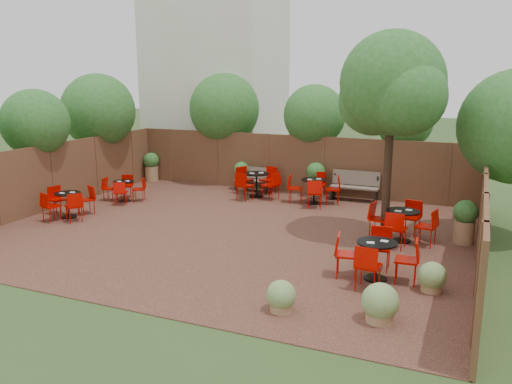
% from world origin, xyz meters
% --- Properties ---
extents(ground, '(80.00, 80.00, 0.00)m').
position_xyz_m(ground, '(0.00, 0.00, 0.00)').
color(ground, '#354F23').
rests_on(ground, ground).
extents(courtyard_paving, '(12.00, 10.00, 0.02)m').
position_xyz_m(courtyard_paving, '(0.00, 0.00, 0.01)').
color(courtyard_paving, '#3E2219').
rests_on(courtyard_paving, ground).
extents(fence_back, '(12.00, 0.08, 2.00)m').
position_xyz_m(fence_back, '(0.00, 5.00, 1.00)').
color(fence_back, '#54351F').
rests_on(fence_back, ground).
extents(fence_left, '(0.08, 10.00, 2.00)m').
position_xyz_m(fence_left, '(-6.00, 0.00, 1.00)').
color(fence_left, '#54351F').
rests_on(fence_left, ground).
extents(fence_right, '(0.08, 10.00, 2.00)m').
position_xyz_m(fence_right, '(6.00, 0.00, 1.00)').
color(fence_right, '#54351F').
rests_on(fence_right, ground).
extents(neighbour_building, '(5.00, 4.00, 8.00)m').
position_xyz_m(neighbour_building, '(-4.50, 8.00, 4.00)').
color(neighbour_building, silver).
rests_on(neighbour_building, ground).
extents(overhang_foliage, '(15.86, 10.47, 2.75)m').
position_xyz_m(overhang_foliage, '(-1.21, 3.05, 2.72)').
color(overhang_foliage, '#27601F').
rests_on(overhang_foliage, ground).
extents(courtyard_tree, '(2.67, 2.57, 5.06)m').
position_xyz_m(courtyard_tree, '(3.78, 0.96, 3.68)').
color(courtyard_tree, black).
rests_on(courtyard_tree, courtyard_paving).
extents(park_bench_left, '(1.36, 0.45, 0.84)m').
position_xyz_m(park_bench_left, '(-1.33, 4.62, 0.45)').
color(park_bench_left, brown).
rests_on(park_bench_left, courtyard_paving).
extents(park_bench_right, '(1.55, 0.51, 0.95)m').
position_xyz_m(park_bench_right, '(2.22, 4.63, 0.51)').
color(park_bench_right, brown).
rests_on(park_bench_right, courtyard_paving).
extents(bistro_tables, '(10.69, 7.34, 0.94)m').
position_xyz_m(bistro_tables, '(0.37, 1.32, 0.47)').
color(bistro_tables, black).
rests_on(bistro_tables, courtyard_paving).
extents(planters, '(11.89, 4.02, 1.15)m').
position_xyz_m(planters, '(-0.17, 3.86, 0.61)').
color(planters, '#99734C').
rests_on(planters, courtyard_paving).
extents(low_shrubs, '(2.85, 2.45, 0.67)m').
position_xyz_m(low_shrubs, '(4.29, -3.32, 0.32)').
color(low_shrubs, '#99734C').
rests_on(low_shrubs, courtyard_paving).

